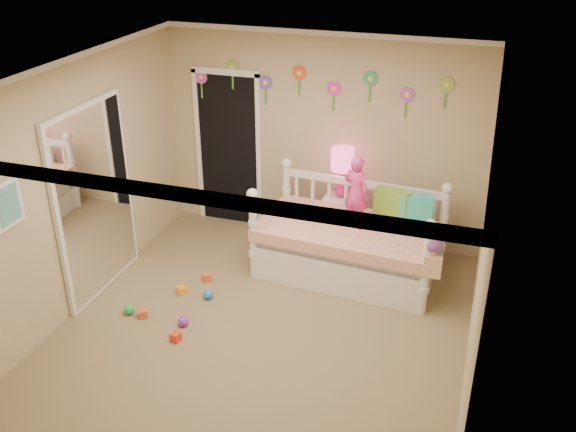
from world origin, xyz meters
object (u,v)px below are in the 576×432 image
(daybed, at_px, (349,230))
(nightstand, at_px, (340,220))
(table_lamp, at_px, (342,165))
(child, at_px, (356,192))

(daybed, distance_m, nightstand, 0.75)
(daybed, height_order, table_lamp, table_lamp)
(child, bearing_deg, nightstand, -46.16)
(child, relative_size, table_lamp, 1.36)
(daybed, bearing_deg, table_lamp, 115.70)
(child, distance_m, nightstand, 1.03)
(child, relative_size, nightstand, 1.30)
(child, height_order, table_lamp, child)
(nightstand, height_order, table_lamp, table_lamp)
(daybed, bearing_deg, nightstand, 115.70)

